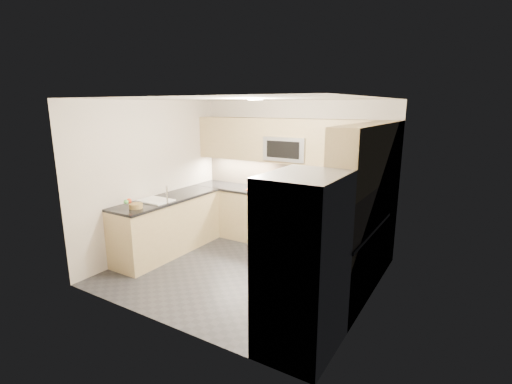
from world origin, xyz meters
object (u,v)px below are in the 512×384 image
(gas_range, at_px, (284,220))
(utensil_bowl, at_px, (373,200))
(refrigerator, at_px, (303,264))
(cutting_board, at_px, (259,189))
(microwave, at_px, (288,148))
(fruit_basket, at_px, (136,206))

(gas_range, bearing_deg, utensil_bowl, 0.73)
(gas_range, relative_size, utensil_bowl, 3.22)
(refrigerator, bearing_deg, cutting_board, 128.74)
(cutting_board, bearing_deg, microwave, 10.94)
(refrigerator, distance_m, utensil_bowl, 2.45)
(utensil_bowl, bearing_deg, microwave, 175.96)
(cutting_board, relative_size, fruit_basket, 2.11)
(microwave, distance_m, refrigerator, 3.04)
(gas_range, xyz_separation_m, utensil_bowl, (1.50, 0.02, 0.57))
(refrigerator, height_order, cutting_board, refrigerator)
(microwave, distance_m, fruit_basket, 2.64)
(microwave, bearing_deg, utensil_bowl, -4.04)
(microwave, distance_m, cutting_board, 0.92)
(utensil_bowl, height_order, fruit_basket, utensil_bowl)
(fruit_basket, bearing_deg, microwave, 55.79)
(gas_range, xyz_separation_m, microwave, (0.00, 0.12, 1.24))
(refrigerator, xyz_separation_m, cutting_board, (-1.97, 2.45, 0.05))
(microwave, distance_m, utensil_bowl, 1.65)
(utensil_bowl, xyz_separation_m, cutting_board, (-2.02, 0.01, -0.07))
(refrigerator, bearing_deg, microwave, 119.62)
(cutting_board, bearing_deg, gas_range, -2.81)
(gas_range, xyz_separation_m, cutting_board, (-0.52, 0.03, 0.49))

